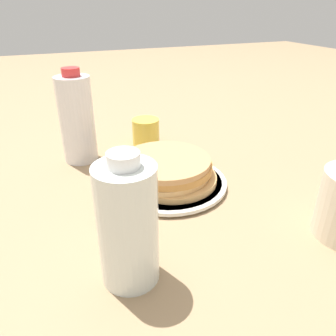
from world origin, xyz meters
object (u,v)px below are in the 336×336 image
at_px(plate, 168,182).
at_px(water_bottle_mid, 128,224).
at_px(pancake_stack, 168,169).
at_px(juice_glass, 146,132).
at_px(water_bottle_near, 77,119).

xyz_separation_m(plate, water_bottle_mid, (0.21, -0.14, 0.08)).
relative_size(pancake_stack, juice_glass, 2.75).
height_order(plate, water_bottle_mid, water_bottle_mid).
height_order(plate, pancake_stack, pancake_stack).
distance_m(juice_glass, water_bottle_mid, 0.47).
height_order(juice_glass, water_bottle_near, water_bottle_near).
height_order(plate, juice_glass, juice_glass).
height_order(juice_glass, water_bottle_mid, water_bottle_mid).
bearing_deg(pancake_stack, plate, -3.73).
bearing_deg(pancake_stack, juice_glass, 172.63).
bearing_deg(water_bottle_near, water_bottle_mid, 0.51).
bearing_deg(water_bottle_near, pancake_stack, 37.03).
height_order(pancake_stack, water_bottle_mid, water_bottle_mid).
height_order(water_bottle_near, water_bottle_mid, water_bottle_near).
bearing_deg(plate, water_bottle_mid, -33.78).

